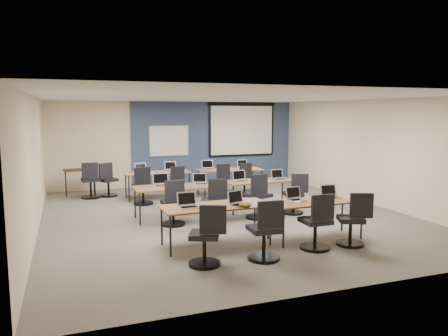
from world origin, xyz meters
name	(u,v)px	position (x,y,z in m)	size (l,w,h in m)	color
floor	(226,216)	(0.00, 0.00, 0.00)	(8.00, 9.00, 0.02)	#6B6354
ceiling	(226,97)	(0.00, 0.00, 2.70)	(8.00, 9.00, 0.02)	white
wall_back	(178,144)	(0.00, 4.50, 1.35)	(8.00, 0.04, 2.70)	beige
wall_front	(345,191)	(0.00, -4.50, 1.35)	(8.00, 0.04, 2.70)	beige
wall_left	(34,165)	(-4.00, 0.00, 1.35)	(0.04, 9.00, 2.70)	beige
wall_right	(371,152)	(4.00, 0.00, 1.35)	(0.04, 9.00, 2.70)	beige
blue_accent_panel	(215,143)	(1.25, 4.47, 1.35)	(5.50, 0.04, 2.70)	#3D5977
whiteboard	(169,141)	(-0.30, 4.43, 1.45)	(1.28, 0.03, 0.98)	#B9BFC3
projector_screen	(242,126)	(2.20, 4.41, 1.89)	(2.40, 0.10, 1.82)	black
training_table_front_left	(216,207)	(-0.94, -2.04, 0.69)	(1.94, 0.81, 0.73)	#926125
training_table_front_right	(315,203)	(0.94, -2.30, 0.68)	(1.76, 0.73, 0.73)	#9B5E2C
training_table_mid_left	(178,188)	(-1.09, 0.14, 0.69)	(1.93, 0.80, 0.73)	#8C5F3B
training_table_mid_right	(259,182)	(0.97, 0.28, 0.68)	(1.69, 0.70, 0.73)	brown
training_table_back_left	(157,174)	(-1.07, 2.55, 0.68)	(1.77, 0.74, 0.73)	#A96B45
training_table_back_right	(230,171)	(1.03, 2.44, 0.69)	(1.85, 0.77, 0.73)	#A36845
laptop_0	(188,204)	(-1.45, -2.03, 0.79)	(0.34, 0.29, 0.26)	#AEAEB1
mouse_0	(210,209)	(-1.16, -2.36, 0.74)	(0.06, 0.10, 0.03)	white
task_chair_0	(207,241)	(-1.42, -3.01, 0.41)	(0.54, 0.51, 0.99)	black
laptop_1	(237,202)	(-0.57, -2.15, 0.79)	(0.33, 0.28, 0.25)	#ACACB3
mouse_1	(247,205)	(-0.41, -2.23, 0.74)	(0.06, 0.10, 0.04)	white
task_chair_1	(265,235)	(-0.45, -3.08, 0.42)	(0.53, 0.53, 1.01)	black
laptop_2	(295,197)	(0.62, -2.12, 0.79)	(0.32, 0.27, 0.24)	#B1B1B1
mouse_2	(314,201)	(0.87, -2.35, 0.74)	(0.06, 0.09, 0.03)	white
task_chair_2	(317,226)	(0.62, -2.89, 0.41)	(0.52, 0.52, 1.00)	black
laptop_3	(331,195)	(1.38, -2.15, 0.79)	(0.32, 0.27, 0.25)	#B1B1BA
mouse_3	(349,197)	(1.69, -2.28, 0.74)	(0.06, 0.09, 0.03)	white
task_chair_3	(353,224)	(1.35, -2.91, 0.40)	(0.52, 0.49, 0.98)	black
laptop_4	(162,183)	(-1.41, 0.37, 0.80)	(0.36, 0.30, 0.27)	#ADADAD
mouse_4	(174,186)	(-1.17, 0.15, 0.74)	(0.06, 0.09, 0.03)	white
task_chair_4	(174,207)	(-1.34, -0.46, 0.41)	(0.51, 0.51, 0.99)	black
laptop_5	(201,181)	(-0.51, 0.28, 0.79)	(0.31, 0.26, 0.24)	#B0AFB9
mouse_5	(212,184)	(-0.29, 0.14, 0.74)	(0.06, 0.09, 0.03)	white
task_chair_5	(213,205)	(-0.49, -0.56, 0.40)	(0.53, 0.50, 0.98)	black
laptop_6	(240,179)	(0.49, 0.32, 0.79)	(0.34, 0.29, 0.26)	#ABABAD
mouse_6	(259,181)	(0.86, 0.08, 0.74)	(0.06, 0.10, 0.04)	white
task_chair_6	(258,200)	(0.58, -0.52, 0.43)	(0.56, 0.55, 1.03)	black
laptop_7	(279,177)	(1.47, 0.25, 0.79)	(0.32, 0.27, 0.24)	silver
mouse_7	(289,179)	(1.70, 0.12, 0.74)	(0.06, 0.09, 0.03)	white
task_chair_7	(295,197)	(1.58, -0.40, 0.40)	(0.49, 0.48, 0.97)	black
laptop_8	(141,170)	(-1.49, 2.64, 0.79)	(0.34, 0.29, 0.25)	silver
mouse_8	(153,172)	(-1.20, 2.45, 0.74)	(0.06, 0.10, 0.04)	white
task_chair_8	(143,189)	(-1.59, 1.85, 0.41)	(0.51, 0.51, 0.99)	black
laptop_9	(171,168)	(-0.64, 2.72, 0.79)	(0.34, 0.29, 0.26)	#B0B0B5
mouse_9	(183,170)	(-0.34, 2.57, 0.74)	(0.05, 0.09, 0.03)	white
task_chair_9	(178,187)	(-0.65, 1.96, 0.39)	(0.47, 0.47, 0.96)	black
laptop_10	(208,167)	(0.45, 2.70, 0.79)	(0.34, 0.29, 0.26)	#A7A7A9
mouse_10	(222,169)	(0.82, 2.52, 0.74)	(0.06, 0.10, 0.04)	white
task_chair_10	(222,184)	(0.64, 2.05, 0.39)	(0.47, 0.47, 0.96)	black
laptop_11	(243,166)	(1.52, 2.64, 0.79)	(0.31, 0.26, 0.23)	silver
mouse_11	(249,167)	(1.67, 2.55, 0.74)	(0.06, 0.10, 0.04)	white
task_chair_11	(245,182)	(1.31, 2.00, 0.40)	(0.48, 0.48, 0.96)	black
blue_mousepad	(213,210)	(-1.11, -2.42, 0.73)	(0.25, 0.21, 0.01)	navy
snack_bowl	(245,205)	(-0.49, -2.34, 0.76)	(0.21, 0.21, 0.05)	olive
snack_plate	(298,202)	(0.57, -2.29, 0.74)	(0.16, 0.16, 0.01)	white
coffee_cup	(302,200)	(0.60, -2.39, 0.78)	(0.07, 0.07, 0.07)	white
utility_table	(80,173)	(-3.06, 3.78, 0.65)	(0.90, 0.50, 0.75)	black
spare_chair_a	(108,183)	(-2.33, 3.28, 0.40)	(0.51, 0.49, 0.97)	black
spare_chair_b	(91,183)	(-2.80, 3.18, 0.42)	(0.53, 0.53, 1.01)	black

